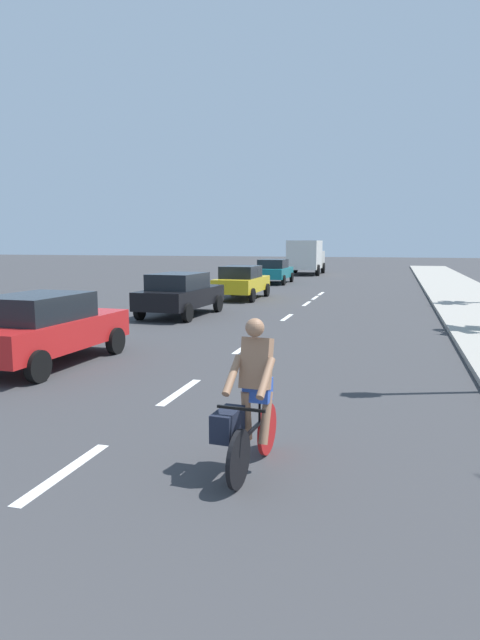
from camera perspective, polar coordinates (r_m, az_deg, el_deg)
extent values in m
plane|color=#38383A|center=(20.79, 5.43, 0.65)|extent=(160.00, 160.00, 0.00)
cube|color=white|center=(7.01, -17.74, -14.80)|extent=(0.16, 1.80, 0.01)
cube|color=white|center=(10.06, -6.25, -7.42)|extent=(0.16, 1.80, 0.01)
cube|color=white|center=(14.14, 0.43, -2.83)|extent=(0.16, 1.80, 0.01)
cube|color=white|center=(19.78, 4.89, 0.28)|extent=(0.16, 1.80, 0.01)
cube|color=white|center=(24.29, 6.94, 1.71)|extent=(0.16, 1.80, 0.01)
cube|color=white|center=(26.90, 7.80, 2.31)|extent=(0.16, 1.80, 0.01)
cube|color=white|center=(29.11, 8.41, 2.73)|extent=(0.16, 1.80, 0.01)
cylinder|color=black|center=(6.19, -0.16, -14.26)|extent=(0.10, 0.66, 0.66)
cylinder|color=red|center=(7.12, 2.83, -11.23)|extent=(0.10, 0.66, 0.66)
cube|color=black|center=(6.59, 1.46, -11.18)|extent=(0.11, 0.94, 0.04)
cylinder|color=black|center=(6.71, 2.05, -8.68)|extent=(0.03, 0.03, 0.48)
cube|color=black|center=(6.08, 0.10, -9.20)|extent=(0.56, 0.07, 0.03)
cube|color=#9E7051|center=(6.45, 1.71, -4.49)|extent=(0.36, 0.34, 0.63)
sphere|color=#9E7051|center=(6.32, 1.55, -0.80)|extent=(0.22, 0.22, 0.22)
cube|color=#2D51B7|center=(6.58, 1.84, -7.20)|extent=(0.34, 0.24, 0.28)
cube|color=black|center=(6.37, -1.30, -10.74)|extent=(0.28, 0.54, 0.32)
cylinder|color=#9E7051|center=(6.59, 2.69, -10.09)|extent=(0.13, 0.32, 0.62)
cylinder|color=#9E7051|center=(6.66, 0.69, -9.88)|extent=(0.13, 0.21, 0.63)
cylinder|color=#9E7051|center=(6.17, 2.70, -6.03)|extent=(0.13, 0.49, 0.41)
cylinder|color=#9E7051|center=(6.30, -0.79, -5.73)|extent=(0.13, 0.49, 0.41)
cube|color=red|center=(12.85, -19.54, -1.31)|extent=(1.93, 4.30, 0.64)
cube|color=black|center=(12.60, -20.24, 1.24)|extent=(1.64, 2.26, 0.56)
cylinder|color=black|center=(14.57, -18.86, -1.68)|extent=(0.20, 0.65, 0.64)
cylinder|color=black|center=(13.60, -12.79, -2.12)|extent=(0.20, 0.65, 0.64)
cylinder|color=black|center=(11.26, -20.24, -4.54)|extent=(0.20, 0.65, 0.64)
cube|color=black|center=(20.20, -6.16, 2.39)|extent=(2.00, 4.37, 0.64)
cube|color=black|center=(19.96, -6.44, 4.04)|extent=(1.69, 2.31, 0.56)
cylinder|color=black|center=(21.94, -6.71, 1.86)|extent=(0.21, 0.65, 0.64)
cylinder|color=black|center=(21.24, -2.29, 1.70)|extent=(0.21, 0.65, 0.64)
cylinder|color=black|center=(19.35, -10.37, 0.95)|extent=(0.21, 0.65, 0.64)
cylinder|color=black|center=(18.55, -5.47, 0.74)|extent=(0.21, 0.65, 0.64)
cube|color=gold|center=(26.15, 0.21, 3.73)|extent=(1.78, 4.18, 0.64)
cube|color=black|center=(25.92, 0.09, 5.02)|extent=(1.56, 2.18, 0.56)
cylinder|color=black|center=(27.79, -0.73, 3.22)|extent=(0.18, 0.64, 0.64)
cylinder|color=black|center=(27.33, 2.80, 3.13)|extent=(0.18, 0.64, 0.64)
cylinder|color=black|center=(25.10, -2.60, 2.69)|extent=(0.18, 0.64, 0.64)
cylinder|color=black|center=(24.59, 1.28, 2.58)|extent=(0.18, 0.64, 0.64)
cube|color=#14727A|center=(36.04, 3.53, 4.92)|extent=(1.91, 4.44, 0.64)
cube|color=black|center=(35.79, 3.47, 5.86)|extent=(1.66, 2.32, 0.56)
cylinder|color=black|center=(37.72, 2.59, 4.50)|extent=(0.19, 0.64, 0.64)
cylinder|color=black|center=(37.37, 5.38, 4.44)|extent=(0.19, 0.64, 0.64)
cylinder|color=black|center=(34.79, 1.53, 4.20)|extent=(0.19, 0.64, 0.64)
cylinder|color=black|center=(34.41, 4.55, 4.14)|extent=(0.19, 0.64, 0.64)
cube|color=beige|center=(48.46, 7.23, 6.29)|extent=(2.44, 2.38, 1.40)
cube|color=silver|center=(45.49, 6.73, 6.75)|extent=(2.46, 4.20, 2.30)
cylinder|color=black|center=(48.53, 5.78, 5.42)|extent=(0.29, 0.90, 0.90)
cylinder|color=black|center=(48.22, 8.61, 5.36)|extent=(0.29, 0.90, 0.90)
cylinder|color=black|center=(44.69, 4.99, 5.21)|extent=(0.29, 0.90, 0.90)
cylinder|color=black|center=(44.34, 8.06, 5.14)|extent=(0.29, 0.90, 0.90)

